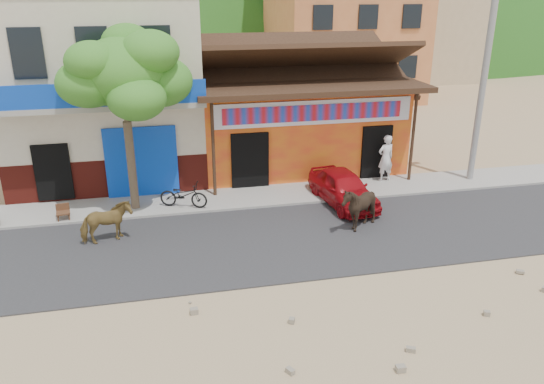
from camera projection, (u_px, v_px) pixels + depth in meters
The scene contains 15 objects.
ground at pixel (313, 281), 13.81m from camera, with size 120.00×120.00×0.00m, color #9E825B.
road at pixel (289, 239), 16.08m from camera, with size 60.00×5.00×0.04m, color #28282B.
sidewalk at pixel (266, 196), 19.25m from camera, with size 60.00×2.00×0.12m, color gray.
dance_club at pixel (293, 121), 22.66m from camera, with size 8.00×6.00×3.60m, color orange.
cafe_building at pixel (106, 88), 20.55m from camera, with size 7.00×6.00×7.00m, color beige.
apartment_front at pixel (343, 5), 35.28m from camera, with size 9.00×9.00×12.00m, color #CC723F.
apartment_rear at pixel (423, 15), 42.90m from camera, with size 8.00×8.00×10.00m, color tan.
tree at pixel (127, 122), 17.05m from camera, with size 3.00×3.00×6.00m, color #2D721E, non-canonical shape.
utility_pole at pixel (484, 76), 19.41m from camera, with size 0.24×0.24×8.00m, color gray.
cow_tan at pixel (106, 223), 15.65m from camera, with size 0.67×1.48×1.25m, color olive.
cow_dark at pixel (359, 207), 16.46m from camera, with size 1.19×1.33×1.47m, color black.
red_car at pixel (343, 188), 18.45m from camera, with size 1.42×3.52×1.20m, color #9E0B12.
scooter at pixel (183, 195), 18.02m from camera, with size 0.58×1.66×0.87m, color black.
pedestrian at pixel (386, 158), 20.32m from camera, with size 0.67×0.44×1.83m, color white.
cafe_chair_right at pixel (62, 206), 17.07m from camera, with size 0.42×0.42×0.90m, color #4D2A19, non-canonical shape.
Camera 1 is at (-3.60, -11.52, 7.18)m, focal length 35.00 mm.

